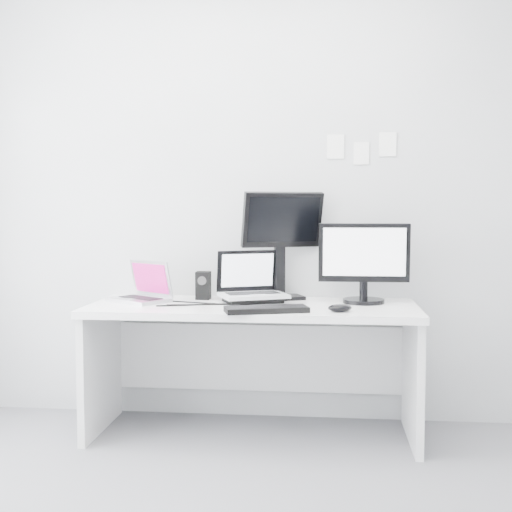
# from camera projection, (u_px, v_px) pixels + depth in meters

# --- Properties ---
(back_wall) EXTENTS (3.60, 0.00, 3.60)m
(back_wall) POSITION_uv_depth(u_px,v_px,m) (259.00, 193.00, 3.97)
(back_wall) COLOR silver
(back_wall) RESTS_ON ground
(desk) EXTENTS (1.80, 0.70, 0.73)m
(desk) POSITION_uv_depth(u_px,v_px,m) (253.00, 370.00, 3.69)
(desk) COLOR white
(desk) RESTS_ON ground
(macbook) EXTENTS (0.40, 0.38, 0.24)m
(macbook) POSITION_uv_depth(u_px,v_px,m) (138.00, 280.00, 3.77)
(macbook) COLOR #AEADB2
(macbook) RESTS_ON desk
(speaker) EXTENTS (0.11, 0.11, 0.16)m
(speaker) POSITION_uv_depth(u_px,v_px,m) (203.00, 285.00, 3.88)
(speaker) COLOR black
(speaker) RESTS_ON desk
(dell_laptop) EXTENTS (0.44, 0.40, 0.30)m
(dell_laptop) POSITION_uv_depth(u_px,v_px,m) (253.00, 276.00, 3.75)
(dell_laptop) COLOR silver
(dell_laptop) RESTS_ON desk
(rear_monitor) EXTENTS (0.50, 0.34, 0.64)m
(rear_monitor) POSITION_uv_depth(u_px,v_px,m) (281.00, 244.00, 3.87)
(rear_monitor) COLOR black
(rear_monitor) RESTS_ON desk
(samsung_monitor) EXTENTS (0.51, 0.24, 0.46)m
(samsung_monitor) POSITION_uv_depth(u_px,v_px,m) (364.00, 262.00, 3.71)
(samsung_monitor) COLOR black
(samsung_monitor) RESTS_ON desk
(keyboard) EXTENTS (0.45, 0.27, 0.03)m
(keyboard) POSITION_uv_depth(u_px,v_px,m) (266.00, 309.00, 3.40)
(keyboard) COLOR black
(keyboard) RESTS_ON desk
(mouse) EXTENTS (0.14, 0.11, 0.04)m
(mouse) POSITION_uv_depth(u_px,v_px,m) (340.00, 308.00, 3.40)
(mouse) COLOR black
(mouse) RESTS_ON desk
(wall_note_0) EXTENTS (0.10, 0.00, 0.14)m
(wall_note_0) POSITION_uv_depth(u_px,v_px,m) (336.00, 147.00, 3.90)
(wall_note_0) COLOR white
(wall_note_0) RESTS_ON back_wall
(wall_note_1) EXTENTS (0.09, 0.00, 0.13)m
(wall_note_1) POSITION_uv_depth(u_px,v_px,m) (361.00, 153.00, 3.89)
(wall_note_1) COLOR white
(wall_note_1) RESTS_ON back_wall
(wall_note_2) EXTENTS (0.10, 0.00, 0.14)m
(wall_note_2) POSITION_uv_depth(u_px,v_px,m) (388.00, 144.00, 3.87)
(wall_note_2) COLOR white
(wall_note_2) RESTS_ON back_wall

